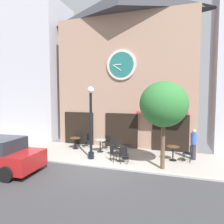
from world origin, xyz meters
TOP-DOWN VIEW (x-y plane):
  - ground_plane at (0.00, -1.04)m, footprint 24.04×10.44m
  - clock_building at (-0.19, 5.30)m, footprint 9.50×3.58m
  - neighbor_building_left at (-9.18, 6.05)m, footprint 6.93×3.80m
  - street_lamp at (-1.12, 1.18)m, footprint 0.36×0.36m
  - street_tree at (2.74, 0.80)m, footprint 2.24×2.02m
  - cafe_table_center_right at (-2.97, 2.85)m, footprint 0.71×0.71m
  - cafe_table_leftmost at (-1.15, 2.62)m, footprint 0.70×0.70m
  - cafe_table_near_door at (0.68, 1.75)m, footprint 0.75×0.75m
  - cafe_table_rightmost at (3.18, 2.25)m, footprint 0.65×0.65m
  - cafe_chair_curbside at (-3.20, 3.63)m, footprint 0.47×0.47m
  - cafe_chair_near_lamp at (0.83, 0.93)m, footprint 0.42×0.42m
  - cafe_chair_left_end at (3.97, 2.25)m, footprint 0.47×0.47m
  - cafe_chair_facing_street at (-0.98, 3.43)m, footprint 0.49×0.49m
  - cafe_chair_corner at (-0.03, 2.10)m, footprint 0.56×0.56m
  - cafe_chair_under_awning at (-2.44, 3.49)m, footprint 0.57×0.57m
  - cafe_chair_by_entrance at (0.20, 1.11)m, footprint 0.57×0.57m
  - pedestrian_blue at (4.24, 2.77)m, footprint 0.43×0.43m

SIDE VIEW (x-z plane):
  - ground_plane at x=0.00m, z-range -0.09..0.04m
  - cafe_table_center_right at x=-2.97m, z-range 0.15..0.88m
  - cafe_table_rightmost at x=3.18m, z-range 0.14..0.90m
  - cafe_chair_curbside at x=-3.20m, z-range 0.08..0.98m
  - cafe_chair_near_lamp at x=0.83m, z-range 0.08..0.98m
  - cafe_chair_left_end at x=3.97m, z-range 0.08..0.98m
  - cafe_chair_facing_street at x=-0.98m, z-range 0.08..0.98m
  - cafe_chair_corner at x=-0.03m, z-range 0.08..0.98m
  - cafe_chair_under_awning at x=-2.44m, z-range 0.08..0.98m
  - cafe_chair_by_entrance at x=0.20m, z-range 0.08..0.98m
  - cafe_table_leftmost at x=-1.15m, z-range 0.16..0.93m
  - cafe_table_near_door at x=0.68m, z-range 0.17..0.92m
  - pedestrian_blue at x=4.24m, z-range 0.03..1.70m
  - street_lamp at x=-1.12m, z-range 0.03..3.99m
  - street_tree at x=2.74m, z-range 0.99..5.12m
  - neighbor_building_left at x=-9.18m, z-range 0.00..11.03m
  - clock_building at x=-0.19m, z-range 0.19..11.20m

